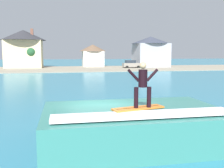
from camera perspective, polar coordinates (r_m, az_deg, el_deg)
ground_plane at (r=11.21m, az=-2.83°, el=-11.73°), size 260.00×260.00×0.00m
wave_crest at (r=10.33m, az=4.84°, el=-9.11°), size 7.03×4.41×1.56m
surfboard at (r=9.41m, az=5.86°, el=-5.35°), size 2.02×0.95×0.06m
surfer at (r=9.24m, az=6.87°, el=0.34°), size 1.15×0.32×1.65m
shoreline_bank at (r=56.54m, az=-9.40°, el=3.35°), size 120.00×19.30×0.13m
car_far_shore at (r=59.24m, az=4.31°, el=4.44°), size 4.06×2.28×1.86m
house_with_chimney at (r=62.39m, az=-19.07°, el=7.98°), size 9.99×9.99×8.94m
house_gabled_white at (r=64.24m, az=8.58°, el=7.36°), size 9.47×9.47×7.48m
house_small_cottage at (r=64.89m, az=-4.31°, el=6.59°), size 6.75×6.75×5.60m
tree_tall_bare at (r=59.60m, az=-17.56°, el=6.65°), size 2.02×2.02×4.73m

